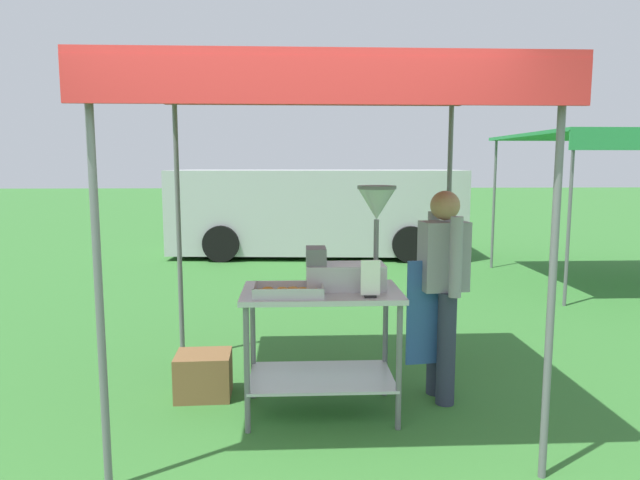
{
  "coord_description": "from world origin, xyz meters",
  "views": [
    {
      "loc": [
        0.05,
        -2.6,
        1.8
      ],
      "look_at": [
        0.24,
        1.56,
        1.25
      ],
      "focal_mm": 31.89,
      "sensor_mm": 36.0,
      "label": 1
    }
  ],
  "objects_px": {
    "stall_canopy": "(321,94)",
    "neighbour_tent": "(628,138)",
    "donut_cart": "(321,324)",
    "menu_sign": "(370,282)",
    "vendor": "(442,284)",
    "donut_tray": "(288,292)",
    "donut_fryer": "(354,250)",
    "van_silver": "(318,211)",
    "supply_crate": "(204,375)"
  },
  "relations": [
    {
      "from": "stall_canopy",
      "to": "neighbour_tent",
      "type": "bearing_deg",
      "value": 41.66
    },
    {
      "from": "donut_cart",
      "to": "menu_sign",
      "type": "relative_size",
      "value": 4.43
    },
    {
      "from": "neighbour_tent",
      "to": "donut_cart",
      "type": "bearing_deg",
      "value": -137.68
    },
    {
      "from": "stall_canopy",
      "to": "menu_sign",
      "type": "distance_m",
      "value": 1.35
    },
    {
      "from": "menu_sign",
      "to": "vendor",
      "type": "relative_size",
      "value": 0.16
    },
    {
      "from": "stall_canopy",
      "to": "donut_tray",
      "type": "height_order",
      "value": "stall_canopy"
    },
    {
      "from": "donut_cart",
      "to": "neighbour_tent",
      "type": "height_order",
      "value": "neighbour_tent"
    },
    {
      "from": "donut_cart",
      "to": "menu_sign",
      "type": "distance_m",
      "value": 0.54
    },
    {
      "from": "donut_fryer",
      "to": "donut_cart",
      "type": "bearing_deg",
      "value": -170.87
    },
    {
      "from": "vendor",
      "to": "neighbour_tent",
      "type": "height_order",
      "value": "neighbour_tent"
    },
    {
      "from": "donut_tray",
      "to": "stall_canopy",
      "type": "bearing_deg",
      "value": 45.77
    },
    {
      "from": "donut_fryer",
      "to": "neighbour_tent",
      "type": "height_order",
      "value": "neighbour_tent"
    },
    {
      "from": "menu_sign",
      "to": "vendor",
      "type": "xyz_separation_m",
      "value": [
        0.61,
        0.45,
        -0.12
      ]
    },
    {
      "from": "van_silver",
      "to": "donut_fryer",
      "type": "bearing_deg",
      "value": -90.42
    },
    {
      "from": "stall_canopy",
      "to": "supply_crate",
      "type": "xyz_separation_m",
      "value": [
        -0.9,
        0.24,
        -2.12
      ]
    },
    {
      "from": "van_silver",
      "to": "neighbour_tent",
      "type": "xyz_separation_m",
      "value": [
        4.45,
        -3.08,
        1.31
      ]
    },
    {
      "from": "supply_crate",
      "to": "donut_fryer",
      "type": "bearing_deg",
      "value": -14.62
    },
    {
      "from": "menu_sign",
      "to": "van_silver",
      "type": "relative_size",
      "value": 0.04
    },
    {
      "from": "menu_sign",
      "to": "supply_crate",
      "type": "bearing_deg",
      "value": 154.63
    },
    {
      "from": "donut_cart",
      "to": "neighbour_tent",
      "type": "bearing_deg",
      "value": 42.32
    },
    {
      "from": "donut_cart",
      "to": "donut_fryer",
      "type": "bearing_deg",
      "value": 9.13
    },
    {
      "from": "donut_tray",
      "to": "supply_crate",
      "type": "relative_size",
      "value": 1.1
    },
    {
      "from": "stall_canopy",
      "to": "donut_tray",
      "type": "bearing_deg",
      "value": -134.23
    },
    {
      "from": "donut_tray",
      "to": "neighbour_tent",
      "type": "xyz_separation_m",
      "value": [
        4.98,
        4.46,
        1.25
      ]
    },
    {
      "from": "menu_sign",
      "to": "neighbour_tent",
      "type": "relative_size",
      "value": 0.08
    },
    {
      "from": "menu_sign",
      "to": "donut_tray",
      "type": "bearing_deg",
      "value": 169.94
    },
    {
      "from": "donut_fryer",
      "to": "supply_crate",
      "type": "bearing_deg",
      "value": 165.38
    },
    {
      "from": "donut_fryer",
      "to": "menu_sign",
      "type": "distance_m",
      "value": 0.34
    },
    {
      "from": "stall_canopy",
      "to": "van_silver",
      "type": "bearing_deg",
      "value": 87.74
    },
    {
      "from": "menu_sign",
      "to": "neighbour_tent",
      "type": "xyz_separation_m",
      "value": [
        4.42,
        4.56,
        1.16
      ]
    },
    {
      "from": "stall_canopy",
      "to": "vendor",
      "type": "relative_size",
      "value": 1.66
    },
    {
      "from": "stall_canopy",
      "to": "vendor",
      "type": "distance_m",
      "value": 1.67
    },
    {
      "from": "donut_tray",
      "to": "menu_sign",
      "type": "relative_size",
      "value": 1.88
    },
    {
      "from": "vendor",
      "to": "supply_crate",
      "type": "height_order",
      "value": "vendor"
    },
    {
      "from": "donut_cart",
      "to": "vendor",
      "type": "distance_m",
      "value": 0.98
    },
    {
      "from": "donut_tray",
      "to": "van_silver",
      "type": "height_order",
      "value": "van_silver"
    },
    {
      "from": "stall_canopy",
      "to": "supply_crate",
      "type": "distance_m",
      "value": 2.31
    },
    {
      "from": "donut_tray",
      "to": "donut_fryer",
      "type": "distance_m",
      "value": 0.57
    },
    {
      "from": "menu_sign",
      "to": "neighbour_tent",
      "type": "height_order",
      "value": "neighbour_tent"
    },
    {
      "from": "vendor",
      "to": "donut_fryer",
      "type": "bearing_deg",
      "value": -166.03
    },
    {
      "from": "stall_canopy",
      "to": "menu_sign",
      "type": "xyz_separation_m",
      "value": [
        0.32,
        -0.34,
        -1.27
      ]
    },
    {
      "from": "donut_cart",
      "to": "menu_sign",
      "type": "bearing_deg",
      "value": -37.64
    },
    {
      "from": "donut_tray",
      "to": "supply_crate",
      "type": "bearing_deg",
      "value": 144.16
    },
    {
      "from": "donut_tray",
      "to": "vendor",
      "type": "distance_m",
      "value": 1.22
    },
    {
      "from": "supply_crate",
      "to": "donut_cart",
      "type": "bearing_deg",
      "value": -20.3
    },
    {
      "from": "donut_fryer",
      "to": "vendor",
      "type": "bearing_deg",
      "value": 13.97
    },
    {
      "from": "stall_canopy",
      "to": "donut_cart",
      "type": "distance_m",
      "value": 1.63
    },
    {
      "from": "vendor",
      "to": "donut_tray",
      "type": "bearing_deg",
      "value": -163.0
    },
    {
      "from": "supply_crate",
      "to": "van_silver",
      "type": "distance_m",
      "value": 7.19
    },
    {
      "from": "menu_sign",
      "to": "donut_fryer",
      "type": "bearing_deg",
      "value": 106.45
    }
  ]
}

